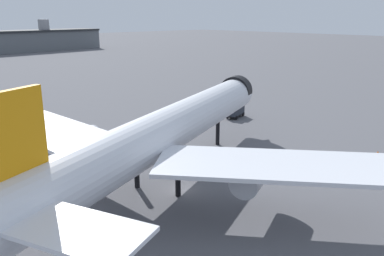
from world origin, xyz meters
name	(u,v)px	position (x,y,z in m)	size (l,w,h in m)	color
ground	(181,190)	(0.00, 0.00, 0.00)	(900.00, 900.00, 0.00)	#56565B
airliner_near_gate	(165,132)	(-0.29, 2.84, 7.67)	(64.62, 57.94, 17.43)	silver
service_truck_front	(236,111)	(35.79, 21.05, 1.59)	(5.93, 3.84, 3.00)	black
traffic_cone_near_nose	(378,153)	(33.98, -12.30, 0.32)	(0.52, 0.52, 0.65)	#F2600C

